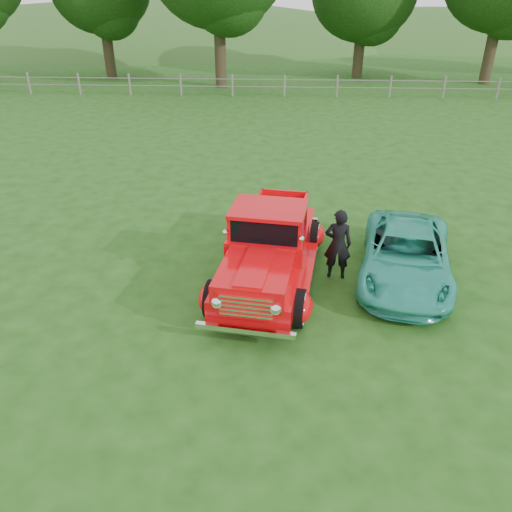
{
  "coord_description": "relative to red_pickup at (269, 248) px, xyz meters",
  "views": [
    {
      "loc": [
        0.01,
        -7.76,
        5.79
      ],
      "look_at": [
        -0.48,
        1.2,
        0.86
      ],
      "focal_mm": 35.0,
      "sensor_mm": 36.0,
      "label": 1
    }
  ],
  "objects": [
    {
      "name": "distant_hills",
      "position": [
        -3.85,
        57.78,
        -5.34
      ],
      "size": [
        116.0,
        60.0,
        18.0
      ],
      "color": "#2C5A21",
      "rests_on": "ground"
    },
    {
      "name": "teal_sedan",
      "position": [
        3.0,
        0.27,
        -0.23
      ],
      "size": [
        2.67,
        4.37,
        1.13
      ],
      "primitive_type": "imported",
      "rotation": [
        0.0,
        0.0,
        -0.21
      ],
      "color": "teal",
      "rests_on": "ground"
    },
    {
      "name": "red_pickup",
      "position": [
        0.0,
        0.0,
        0.0
      ],
      "size": [
        2.72,
        5.17,
        1.78
      ],
      "rotation": [
        0.0,
        0.0,
        -0.14
      ],
      "color": "black",
      "rests_on": "ground"
    },
    {
      "name": "ground",
      "position": [
        0.24,
        -1.68,
        -0.8
      ],
      "size": [
        140.0,
        140.0,
        0.0
      ],
      "primitive_type": "plane",
      "color": "#1C4512",
      "rests_on": "ground"
    },
    {
      "name": "man",
      "position": [
        1.5,
        0.25,
        0.02
      ],
      "size": [
        0.62,
        0.43,
        1.62
      ],
      "primitive_type": "imported",
      "rotation": [
        0.0,
        0.0,
        3.06
      ],
      "color": "black",
      "rests_on": "ground"
    },
    {
      "name": "fence_line",
      "position": [
        0.24,
        20.32,
        -0.19
      ],
      "size": [
        48.0,
        0.12,
        1.2
      ],
      "color": "slate",
      "rests_on": "ground"
    }
  ]
}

